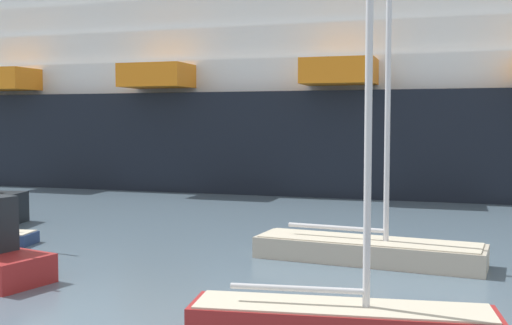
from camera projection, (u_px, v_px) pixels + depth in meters
The scene contains 2 objects.
sailboat_0 at pixel (368, 246), 20.35m from camera, with size 7.44×2.33×10.45m.
sailboat_1 at pixel (342, 311), 13.11m from camera, with size 6.53×2.52×12.37m.
Camera 1 is at (8.57, -8.25, 4.59)m, focal length 44.07 mm.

